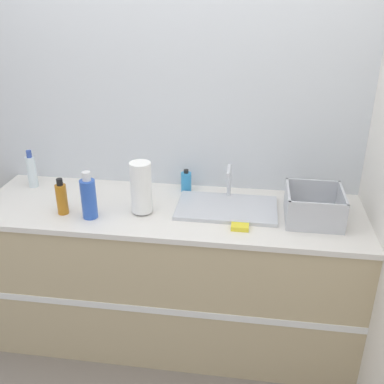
# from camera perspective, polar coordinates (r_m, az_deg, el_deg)

# --- Properties ---
(ground_plane) EXTENTS (12.00, 12.00, 0.00)m
(ground_plane) POSITION_cam_1_polar(r_m,az_deg,el_deg) (2.79, -3.62, -21.63)
(ground_plane) COLOR slate
(wall_back) EXTENTS (4.53, 0.06, 2.60)m
(wall_back) POSITION_cam_1_polar(r_m,az_deg,el_deg) (2.67, -1.47, 9.31)
(wall_back) COLOR silver
(wall_back) RESTS_ON ground_plane
(counter_cabinet) EXTENTS (2.15, 0.67, 0.89)m
(counter_cabinet) POSITION_cam_1_polar(r_m,az_deg,el_deg) (2.73, -2.51, -10.33)
(counter_cabinet) COLOR tan
(counter_cabinet) RESTS_ON ground_plane
(sink) EXTENTS (0.55, 0.33, 0.21)m
(sink) POSITION_cam_1_polar(r_m,az_deg,el_deg) (2.48, 4.44, -1.83)
(sink) COLOR silver
(sink) RESTS_ON counter_cabinet
(paper_towel_roll) EXTENTS (0.11, 0.11, 0.29)m
(paper_towel_roll) POSITION_cam_1_polar(r_m,az_deg,el_deg) (2.40, -6.47, 0.54)
(paper_towel_roll) COLOR #4C4C51
(paper_towel_roll) RESTS_ON counter_cabinet
(dish_rack) EXTENTS (0.29, 0.30, 0.17)m
(dish_rack) POSITION_cam_1_polar(r_m,az_deg,el_deg) (2.44, 15.18, -2.07)
(dish_rack) COLOR #B7BABF
(dish_rack) RESTS_ON counter_cabinet
(bottle_clear) EXTENTS (0.06, 0.06, 0.23)m
(bottle_clear) POSITION_cam_1_polar(r_m,az_deg,el_deg) (2.88, -19.69, 2.54)
(bottle_clear) COLOR silver
(bottle_clear) RESTS_ON counter_cabinet
(bottle_blue) EXTENTS (0.08, 0.08, 0.26)m
(bottle_blue) POSITION_cam_1_polar(r_m,az_deg,el_deg) (2.41, -12.99, -0.70)
(bottle_blue) COLOR #2D56B7
(bottle_blue) RESTS_ON counter_cabinet
(bottle_amber) EXTENTS (0.06, 0.06, 0.20)m
(bottle_amber) POSITION_cam_1_polar(r_m,az_deg,el_deg) (2.50, -16.21, -0.77)
(bottle_amber) COLOR #B26B19
(bottle_amber) RESTS_ON counter_cabinet
(soap_dispenser) EXTENTS (0.06, 0.06, 0.14)m
(soap_dispenser) POSITION_cam_1_polar(r_m,az_deg,el_deg) (2.67, -0.75, 1.33)
(soap_dispenser) COLOR #338CCC
(soap_dispenser) RESTS_ON counter_cabinet
(sponge) EXTENTS (0.09, 0.06, 0.02)m
(sponge) POSITION_cam_1_polar(r_m,az_deg,el_deg) (2.29, 6.11, -4.45)
(sponge) COLOR yellow
(sponge) RESTS_ON counter_cabinet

